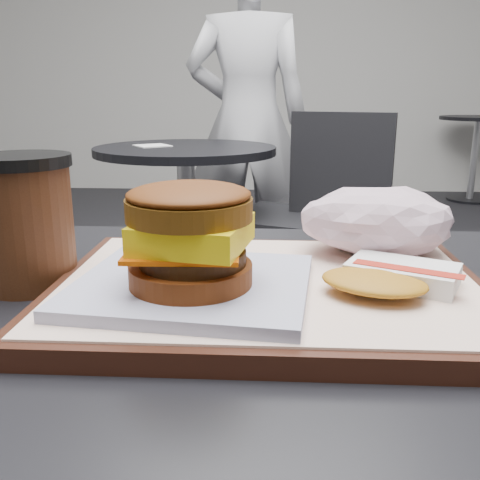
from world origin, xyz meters
name	(u,v)px	position (x,y,z in m)	size (l,w,h in m)	color
serving_tray	(269,290)	(-0.02, 0.04, 0.78)	(0.38, 0.28, 0.02)	black
breakfast_sandwich	(191,248)	(-0.09, 0.00, 0.83)	(0.21, 0.19, 0.09)	silver
hash_brown	(390,277)	(0.08, 0.02, 0.80)	(0.13, 0.12, 0.02)	white
crumpled_wrapper	(377,221)	(0.09, 0.13, 0.82)	(0.15, 0.12, 0.07)	silver
coffee_cup	(25,217)	(-0.25, 0.06, 0.84)	(0.09, 0.09, 0.13)	#3A1C0D
neighbor_table	(187,198)	(-0.35, 1.65, 0.55)	(0.70, 0.70, 0.75)	black
napkin	(152,146)	(-0.48, 1.65, 0.75)	(0.12, 0.12, 0.00)	white
neighbor_chair	(307,207)	(0.13, 1.68, 0.51)	(0.65, 0.54, 0.88)	#98989C
patron	(248,122)	(-0.13, 2.21, 0.81)	(0.59, 0.39, 1.63)	silver
bg_table_far	(476,138)	(1.80, 4.50, 0.56)	(0.66, 0.66, 0.75)	black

